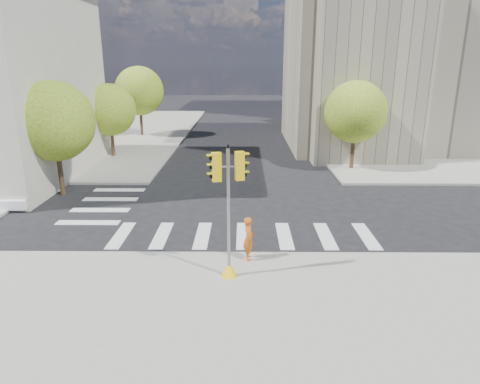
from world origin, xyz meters
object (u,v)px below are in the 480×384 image
lamp_near (350,99)px  photographer (249,238)px  lamp_far (319,88)px  traffic_signal (229,223)px

lamp_near → photographer: 20.53m
lamp_far → traffic_signal: 35.12m
lamp_far → traffic_signal: size_ratio=1.75×
traffic_signal → photographer: traffic_signal is taller
traffic_signal → photographer: (0.70, 1.36, -1.13)m
lamp_near → traffic_signal: bearing=-113.3°
lamp_near → lamp_far: size_ratio=1.00×
lamp_far → traffic_signal: (-8.60, -33.96, -2.46)m
lamp_near → lamp_far: 14.00m
lamp_far → photographer: (-7.90, -32.60, -3.59)m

